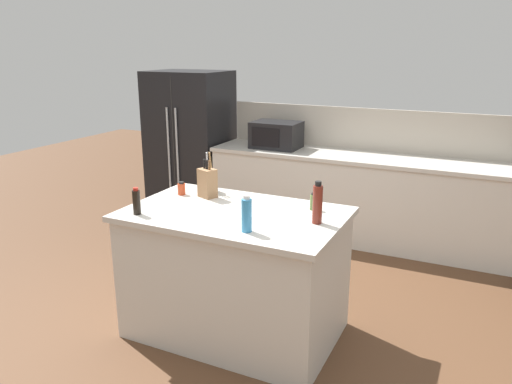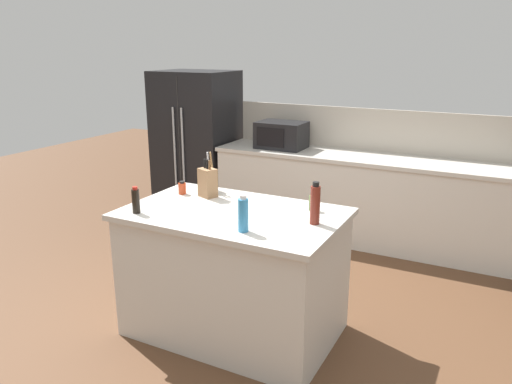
# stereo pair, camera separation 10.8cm
# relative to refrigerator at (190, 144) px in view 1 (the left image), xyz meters

# --- Properties ---
(ground_plane) EXTENTS (14.00, 14.00, 0.00)m
(ground_plane) POSITION_rel_refrigerator_xyz_m (1.82, -2.25, -0.88)
(ground_plane) COLOR brown
(back_counter_run) EXTENTS (3.22, 0.66, 0.94)m
(back_counter_run) POSITION_rel_refrigerator_xyz_m (2.12, -0.05, -0.41)
(back_counter_run) COLOR beige
(back_counter_run) RESTS_ON ground_plane
(wall_backsplash) EXTENTS (3.18, 0.03, 0.46)m
(wall_backsplash) POSITION_rel_refrigerator_xyz_m (2.12, 0.27, 0.29)
(wall_backsplash) COLOR #B2A899
(wall_backsplash) RESTS_ON back_counter_run
(kitchen_island) EXTENTS (1.52, 0.96, 0.94)m
(kitchen_island) POSITION_rel_refrigerator_xyz_m (1.82, -2.25, -0.41)
(kitchen_island) COLOR beige
(kitchen_island) RESTS_ON ground_plane
(refrigerator) EXTENTS (0.93, 0.75, 1.76)m
(refrigerator) POSITION_rel_refrigerator_xyz_m (0.00, 0.00, 0.00)
(refrigerator) COLOR black
(refrigerator) RESTS_ON ground_plane
(microwave) EXTENTS (0.53, 0.39, 0.30)m
(microwave) POSITION_rel_refrigerator_xyz_m (1.18, -0.05, 0.21)
(microwave) COLOR black
(microwave) RESTS_ON back_counter_run
(knife_block) EXTENTS (0.16, 0.14, 0.29)m
(knife_block) POSITION_rel_refrigerator_xyz_m (1.47, -2.03, 0.17)
(knife_block) COLOR #936B47
(knife_block) RESTS_ON kitchen_island
(utensil_crock) EXTENTS (0.12, 0.12, 0.32)m
(utensil_crock) POSITION_rel_refrigerator_xyz_m (1.40, -1.89, 0.14)
(utensil_crock) COLOR beige
(utensil_crock) RESTS_ON kitchen_island
(spice_jar_paprika) EXTENTS (0.06, 0.06, 0.10)m
(spice_jar_paprika) POSITION_rel_refrigerator_xyz_m (1.25, -2.06, 0.11)
(spice_jar_paprika) COLOR #B73D1E
(spice_jar_paprika) RESTS_ON kitchen_island
(spice_jar_oregano) EXTENTS (0.05, 0.05, 0.12)m
(spice_jar_oregano) POSITION_rel_refrigerator_xyz_m (2.30, -1.97, 0.12)
(spice_jar_oregano) COLOR #567038
(spice_jar_oregano) RESTS_ON kitchen_island
(dish_soap_bottle) EXTENTS (0.07, 0.07, 0.24)m
(dish_soap_bottle) POSITION_rel_refrigerator_xyz_m (2.07, -2.56, 0.17)
(dish_soap_bottle) COLOR #3384BC
(dish_soap_bottle) RESTS_ON kitchen_island
(vinegar_bottle) EXTENTS (0.06, 0.06, 0.28)m
(vinegar_bottle) POSITION_rel_refrigerator_xyz_m (2.41, -2.22, 0.19)
(vinegar_bottle) COLOR maroon
(vinegar_bottle) RESTS_ON kitchen_island
(soy_sauce_bottle) EXTENTS (0.05, 0.05, 0.19)m
(soy_sauce_bottle) POSITION_rel_refrigerator_xyz_m (1.24, -2.58, 0.15)
(soy_sauce_bottle) COLOR black
(soy_sauce_bottle) RESTS_ON kitchen_island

